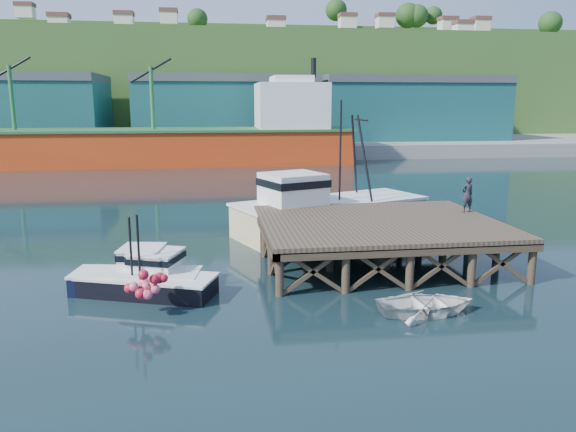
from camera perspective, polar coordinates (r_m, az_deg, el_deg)
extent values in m
plane|color=black|center=(28.43, -1.64, -4.95)|extent=(300.00, 300.00, 0.00)
cube|color=brown|center=(29.04, 9.18, -0.67)|extent=(12.00, 10.00, 0.25)
cube|color=#473828|center=(24.64, 12.48, -3.58)|extent=(12.00, 0.30, 0.35)
cylinder|color=#473828|center=(23.71, -0.86, -6.29)|extent=(0.36, 0.36, 2.60)
cylinder|color=#473828|center=(27.50, 23.52, -4.76)|extent=(0.36, 0.36, 2.60)
cylinder|color=#473828|center=(32.73, -2.92, -1.30)|extent=(0.36, 0.36, 2.60)
cylinder|color=#473828|center=(35.57, 15.69, -0.69)|extent=(0.36, 0.36, 2.60)
cube|color=gray|center=(97.40, -6.30, 7.28)|extent=(160.00, 40.00, 2.00)
cube|color=#1A5255|center=(92.16, -6.28, 10.47)|extent=(28.00, 16.00, 9.00)
cube|color=#1A5255|center=(97.85, 11.87, 10.35)|extent=(30.00, 16.00, 9.00)
cube|color=red|center=(75.86, -14.93, 6.69)|extent=(55.00, 9.50, 4.40)
cube|color=#26592D|center=(75.72, -15.02, 8.42)|extent=(55.50, 10.00, 0.30)
cube|color=silver|center=(75.90, 0.30, 11.08)|extent=(9.00, 9.00, 6.00)
cube|color=silver|center=(75.95, 0.30, 13.57)|extent=(5.00, 7.00, 1.20)
cylinder|color=black|center=(76.52, 2.60, 14.82)|extent=(0.70, 0.70, 2.50)
cube|color=#2D511E|center=(127.17, -6.86, 12.75)|extent=(220.00, 50.00, 22.00)
cube|color=black|center=(25.25, -15.12, -6.50)|extent=(5.57, 2.82, 0.83)
cube|color=silver|center=(25.12, -15.18, -5.57)|extent=(5.69, 2.88, 0.11)
cube|color=silver|center=(25.89, -14.60, -4.12)|extent=(2.01, 2.01, 0.83)
cube|color=black|center=(25.85, -14.63, -3.73)|extent=(2.12, 2.12, 0.28)
cylinder|color=black|center=(24.30, -15.70, -3.07)|extent=(0.10, 0.10, 2.57)
cube|color=black|center=(24.73, -14.14, -6.88)|extent=(6.07, 3.92, 0.79)
cube|color=silver|center=(24.61, -14.18, -5.97)|extent=(6.19, 4.00, 0.11)
cube|color=silver|center=(25.38, -13.21, -4.50)|extent=(2.42, 2.42, 0.79)
cube|color=black|center=(25.33, -13.23, -4.12)|extent=(2.56, 2.56, 0.26)
cylinder|color=black|center=(23.74, -14.95, -3.18)|extent=(0.10, 0.10, 2.80)
sphere|color=#E2536E|center=(22.26, -15.21, -7.46)|extent=(0.37, 0.37, 0.37)
sphere|color=#E2536E|center=(22.28, -13.15, -6.87)|extent=(0.37, 0.37, 0.37)
sphere|color=red|center=(21.85, -14.19, -6.80)|extent=(0.37, 0.37, 0.37)
cube|color=beige|center=(35.13, 4.35, -0.14)|extent=(12.66, 8.27, 1.96)
cube|color=silver|center=(34.94, 4.37, 1.52)|extent=(12.94, 8.56, 0.16)
cube|color=silver|center=(34.31, -0.05, 2.94)|extent=(4.16, 4.04, 1.96)
cube|color=black|center=(34.25, -0.05, 3.66)|extent=(4.30, 4.18, 0.44)
cylinder|color=black|center=(34.68, 5.33, 6.24)|extent=(0.12, 0.12, 6.53)
imported|color=silver|center=(22.59, 13.88, -8.64)|extent=(3.88, 2.81, 0.79)
imported|color=#212129|center=(32.10, 17.75, 2.09)|extent=(0.79, 0.60, 1.95)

